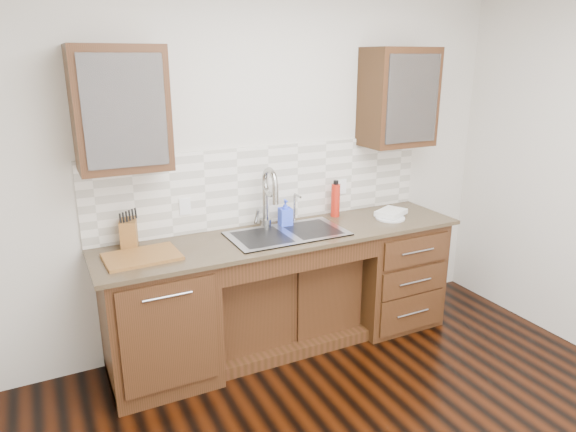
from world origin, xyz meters
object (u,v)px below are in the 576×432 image
soap_bottle (285,213)px  plate (390,218)px  knife_block (129,233)px  water_bottle (335,200)px  cutting_board (142,257)px

soap_bottle → plate: bearing=-8.5°
soap_bottle → knife_block: size_ratio=1.07×
water_bottle → plate: bearing=-35.9°
cutting_board → plate: bearing=-0.8°
soap_bottle → knife_block: (-1.13, 0.06, -0.01)m
water_bottle → cutting_board: 1.58m
soap_bottle → water_bottle: size_ratio=0.78×
knife_block → cutting_board: knife_block is taller
water_bottle → cutting_board: water_bottle is taller
water_bottle → plate: size_ratio=1.14×
water_bottle → knife_block: 1.60m
soap_bottle → water_bottle: bearing=11.5°
soap_bottle → cutting_board: size_ratio=0.45×
cutting_board → water_bottle: bearing=8.2°
soap_bottle → cutting_board: bearing=-165.1°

